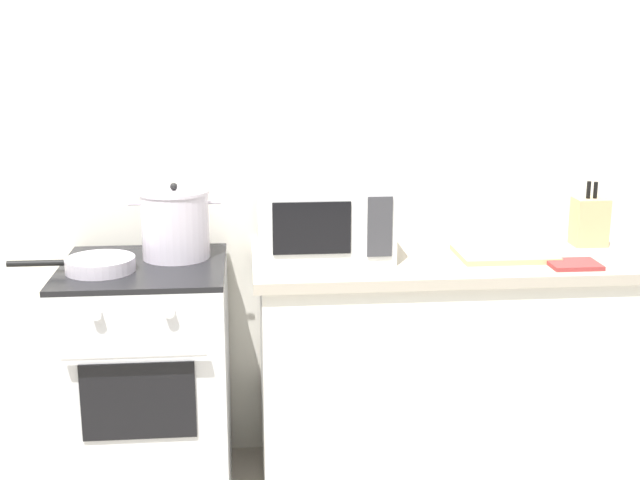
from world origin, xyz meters
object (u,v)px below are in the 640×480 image
at_px(microwave, 324,217).
at_px(cutting_board, 504,254).
at_px(stove, 149,382).
at_px(oven_mitt, 574,264).
at_px(stock_pot, 175,224).
at_px(knife_block, 590,221).
at_px(frying_pan, 98,264).

height_order(microwave, cutting_board, microwave).
distance_m(stove, oven_mitt, 1.64).
xyz_separation_m(stock_pot, cutting_board, (1.24, -0.10, -0.12)).
distance_m(stove, cutting_board, 1.43).
relative_size(stock_pot, oven_mitt, 1.90).
bearing_deg(oven_mitt, microwave, 165.04).
bearing_deg(knife_block, stock_pot, -178.56).
relative_size(stove, cutting_board, 2.56).
distance_m(frying_pan, cutting_board, 1.50).
height_order(frying_pan, oven_mitt, frying_pan).
xyz_separation_m(knife_block, oven_mitt, (-0.18, -0.30, -0.09)).
relative_size(stock_pot, frying_pan, 0.77).
bearing_deg(knife_block, oven_mitt, -120.39).
bearing_deg(oven_mitt, knife_block, 59.61).
bearing_deg(stove, oven_mitt, -5.80).
bearing_deg(oven_mitt, frying_pan, 176.94).
bearing_deg(frying_pan, cutting_board, 2.61).
xyz_separation_m(stock_pot, frying_pan, (-0.26, -0.17, -0.10)).
height_order(cutting_board, oven_mitt, cutting_board).
xyz_separation_m(stove, knife_block, (1.74, 0.14, 0.56)).
relative_size(stock_pot, cutting_board, 0.95).
xyz_separation_m(microwave, knife_block, (1.07, 0.06, -0.05)).
bearing_deg(knife_block, frying_pan, -173.69).
xyz_separation_m(microwave, cutting_board, (0.68, -0.08, -0.14)).
height_order(stove, frying_pan, frying_pan).
height_order(microwave, oven_mitt, microwave).
relative_size(stock_pot, microwave, 0.68).
distance_m(microwave, knife_block, 1.07).
xyz_separation_m(frying_pan, oven_mitt, (1.71, -0.09, -0.02)).
bearing_deg(stove, cutting_board, 0.05).
distance_m(stock_pot, knife_block, 1.63).
bearing_deg(frying_pan, oven_mitt, -3.06).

